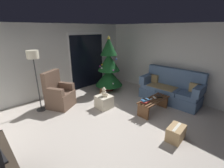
% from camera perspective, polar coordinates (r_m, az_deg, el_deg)
% --- Properties ---
extents(ground_plane, '(7.00, 7.00, 0.00)m').
position_cam_1_polar(ground_plane, '(4.19, 2.60, -14.71)').
color(ground_plane, '#BCB2A8').
extents(wall_back, '(5.72, 0.12, 2.50)m').
position_cam_1_polar(wall_back, '(6.11, -18.31, 8.11)').
color(wall_back, beige).
rests_on(wall_back, ground).
extents(wall_right, '(0.12, 6.00, 2.50)m').
position_cam_1_polar(wall_right, '(5.97, 22.62, 7.36)').
color(wall_right, beige).
rests_on(wall_right, ground).
extents(patio_door_frame, '(1.60, 0.02, 2.20)m').
position_cam_1_polar(patio_door_frame, '(6.63, -8.79, 8.37)').
color(patio_door_frame, silver).
rests_on(patio_door_frame, ground).
extents(patio_door_glass, '(1.50, 0.02, 2.10)m').
position_cam_1_polar(patio_door_glass, '(6.63, -8.68, 7.93)').
color(patio_door_glass, black).
rests_on(patio_door_glass, ground).
extents(couch, '(0.91, 1.99, 1.08)m').
position_cam_1_polar(couch, '(5.67, 20.22, -1.90)').
color(couch, slate).
rests_on(couch, ground).
extents(coffee_table, '(1.10, 0.40, 0.40)m').
position_cam_1_polar(coffee_table, '(4.83, 14.61, -6.76)').
color(coffee_table, brown).
rests_on(coffee_table, ground).
extents(remote_black, '(0.14, 0.15, 0.02)m').
position_cam_1_polar(remote_black, '(4.92, 16.75, -4.58)').
color(remote_black, black).
rests_on(remote_black, coffee_table).
extents(remote_graphite, '(0.15, 0.13, 0.02)m').
position_cam_1_polar(remote_graphite, '(5.06, 16.27, -3.88)').
color(remote_graphite, '#333338').
rests_on(remote_graphite, coffee_table).
extents(remote_silver, '(0.16, 0.07, 0.02)m').
position_cam_1_polar(remote_silver, '(4.72, 13.62, -5.35)').
color(remote_silver, '#ADADB2').
rests_on(remote_silver, coffee_table).
extents(remote_white, '(0.12, 0.16, 0.02)m').
position_cam_1_polar(remote_white, '(4.86, 14.95, -4.71)').
color(remote_white, silver).
rests_on(remote_white, coffee_table).
extents(book_stack, '(0.27, 0.21, 0.08)m').
position_cam_1_polar(book_stack, '(4.53, 11.86, -5.92)').
color(book_stack, '#A32D28').
rests_on(book_stack, coffee_table).
extents(cell_phone, '(0.10, 0.16, 0.01)m').
position_cam_1_polar(cell_phone, '(4.52, 11.73, -5.30)').
color(cell_phone, black).
rests_on(cell_phone, book_stack).
extents(christmas_tree, '(1.06, 1.06, 2.09)m').
position_cam_1_polar(christmas_tree, '(6.11, -1.13, 5.99)').
color(christmas_tree, '#4C1E19').
rests_on(christmas_tree, ground).
extents(armchair, '(0.93, 0.93, 1.13)m').
position_cam_1_polar(armchair, '(5.21, -18.50, -3.56)').
color(armchair, brown).
rests_on(armchair, ground).
extents(floor_lamp, '(0.32, 0.32, 1.78)m').
position_cam_1_polar(floor_lamp, '(4.88, -26.27, 7.50)').
color(floor_lamp, '#2D2D30').
rests_on(floor_lamp, ground).
extents(ottoman, '(0.44, 0.44, 0.38)m').
position_cam_1_polar(ottoman, '(4.96, -2.86, -6.35)').
color(ottoman, beige).
rests_on(ottoman, ground).
extents(teddy_bear_cream, '(0.21, 0.22, 0.29)m').
position_cam_1_polar(teddy_bear_cream, '(4.83, -2.80, -3.02)').
color(teddy_bear_cream, beige).
rests_on(teddy_bear_cream, ottoman).
extents(teddy_bear_chestnut_by_tree, '(0.21, 0.21, 0.29)m').
position_cam_1_polar(teddy_bear_chestnut_by_tree, '(5.82, -3.89, -3.11)').
color(teddy_bear_chestnut_by_tree, brown).
rests_on(teddy_bear_chestnut_by_tree, ground).
extents(cardboard_box_taped_mid_floor, '(0.49, 0.35, 0.32)m').
position_cam_1_polar(cardboard_box_taped_mid_floor, '(3.94, 21.89, -15.98)').
color(cardboard_box_taped_mid_floor, tan).
rests_on(cardboard_box_taped_mid_floor, ground).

